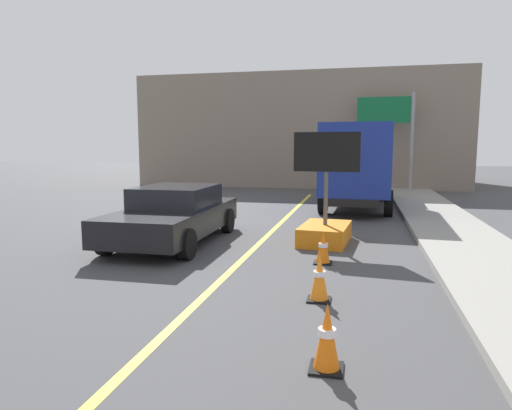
% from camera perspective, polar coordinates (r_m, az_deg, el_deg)
% --- Properties ---
extents(lane_center_stripe, '(0.14, 36.00, 0.01)m').
position_cam_1_polar(lane_center_stripe, '(5.30, -16.08, -19.44)').
color(lane_center_stripe, yellow).
rests_on(lane_center_stripe, ground).
extents(arrow_board_trailer, '(1.60, 1.89, 2.70)m').
position_cam_1_polar(arrow_board_trailer, '(11.28, 8.68, -2.30)').
color(arrow_board_trailer, orange).
rests_on(arrow_board_trailer, ground).
extents(box_truck, '(2.72, 7.13, 3.11)m').
position_cam_1_polar(box_truck, '(17.79, 12.81, 5.15)').
color(box_truck, black).
rests_on(box_truck, ground).
extents(pickup_car, '(2.13, 4.68, 1.38)m').
position_cam_1_polar(pickup_car, '(11.37, -10.24, -1.14)').
color(pickup_car, black).
rests_on(pickup_car, ground).
extents(highway_guide_sign, '(2.79, 0.22, 5.00)m').
position_cam_1_polar(highway_guide_sign, '(24.11, 17.15, 9.62)').
color(highway_guide_sign, gray).
rests_on(highway_guide_sign, ground).
extents(far_building_block, '(18.79, 9.80, 6.46)m').
position_cam_1_polar(far_building_block, '(30.33, 6.14, 9.03)').
color(far_building_block, gray).
rests_on(far_building_block, ground).
extents(traffic_cone_mid_lane, '(0.36, 0.36, 0.74)m').
position_cam_1_polar(traffic_cone_mid_lane, '(5.05, 8.90, -16.07)').
color(traffic_cone_mid_lane, black).
rests_on(traffic_cone_mid_lane, ground).
extents(traffic_cone_far_lane, '(0.36, 0.36, 0.75)m').
position_cam_1_polar(traffic_cone_far_lane, '(7.12, 7.96, -8.97)').
color(traffic_cone_far_lane, black).
rests_on(traffic_cone_far_lane, ground).
extents(traffic_cone_curbside, '(0.36, 0.36, 0.66)m').
position_cam_1_polar(traffic_cone_curbside, '(9.32, 8.42, -5.32)').
color(traffic_cone_curbside, black).
rests_on(traffic_cone_curbside, ground).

